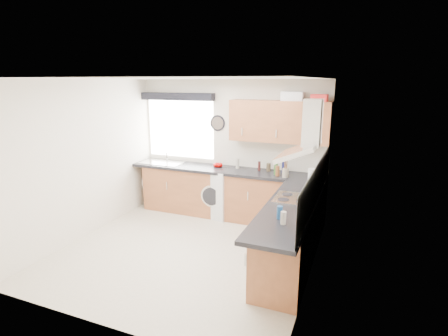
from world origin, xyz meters
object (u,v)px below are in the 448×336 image
at_px(upper_cabinets, 279,121).
at_px(oven, 292,232).
at_px(washing_machine, 218,192).
at_px(extractor_hood, 305,137).

bearing_deg(upper_cabinets, oven, -67.46).
height_order(oven, washing_machine, washing_machine).
distance_m(oven, upper_cabinets, 1.99).
relative_size(extractor_hood, washing_machine, 0.87).
height_order(oven, extractor_hood, extractor_hood).
bearing_deg(extractor_hood, oven, 180.00).
distance_m(oven, washing_machine, 2.05).
bearing_deg(washing_machine, upper_cabinets, 16.29).
height_order(upper_cabinets, washing_machine, upper_cabinets).
relative_size(extractor_hood, upper_cabinets, 0.46).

